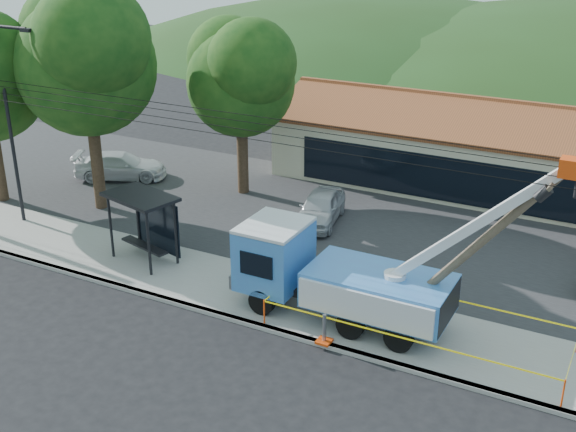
% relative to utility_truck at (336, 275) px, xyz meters
% --- Properties ---
extents(ground, '(120.00, 120.00, 0.00)m').
position_rel_utility_truck_xyz_m(ground, '(-2.26, -3.89, -1.72)').
color(ground, black).
rests_on(ground, ground).
extents(curb, '(60.00, 0.25, 0.15)m').
position_rel_utility_truck_xyz_m(curb, '(-2.26, -1.79, -1.65)').
color(curb, gray).
rests_on(curb, ground).
extents(sidewalk, '(60.00, 4.00, 0.15)m').
position_rel_utility_truck_xyz_m(sidewalk, '(-2.26, 0.11, -1.65)').
color(sidewalk, gray).
rests_on(sidewalk, ground).
extents(parking_lot, '(60.00, 12.00, 0.10)m').
position_rel_utility_truck_xyz_m(parking_lot, '(-2.26, 8.11, -1.67)').
color(parking_lot, '#28282B').
rests_on(parking_lot, ground).
extents(strip_mall, '(22.50, 8.53, 4.67)m').
position_rel_utility_truck_xyz_m(strip_mall, '(1.74, 16.09, 0.16)').
color(strip_mall, beige).
rests_on(strip_mall, ground).
extents(streetlight, '(2.13, 0.22, 9.00)m').
position_rel_utility_truck_xyz_m(streetlight, '(-16.04, 1.11, 3.58)').
color(streetlight, black).
rests_on(streetlight, ground).
extents(tree_west_near, '(7.56, 6.72, 10.80)m').
position_rel_utility_truck_xyz_m(tree_west_near, '(-14.26, 4.11, 5.80)').
color(tree_west_near, '#332316').
rests_on(tree_west_near, ground).
extents(tree_lot, '(6.30, 5.60, 8.94)m').
position_rel_utility_truck_xyz_m(tree_lot, '(-9.26, 9.11, 4.49)').
color(tree_lot, '#332316').
rests_on(tree_lot, ground).
extents(hill_west, '(78.40, 56.00, 28.00)m').
position_rel_utility_truck_xyz_m(hill_west, '(-17.26, 51.11, -1.72)').
color(hill_west, '#1E3814').
rests_on(hill_west, ground).
extents(utility_truck, '(10.91, 4.05, 6.90)m').
position_rel_utility_truck_xyz_m(utility_truck, '(0.00, 0.00, 0.00)').
color(utility_truck, black).
rests_on(utility_truck, ground).
extents(leaning_pole, '(5.50, 1.62, 6.82)m').
position_rel_utility_truck_xyz_m(leaning_pole, '(4.63, 0.20, 2.10)').
color(leaning_pole, '#4D4131').
rests_on(leaning_pole, ground).
extents(bus_shelter, '(3.26, 2.44, 2.81)m').
position_rel_utility_truck_xyz_m(bus_shelter, '(-8.61, 0.58, 0.51)').
color(bus_shelter, black).
rests_on(bus_shelter, ground).
extents(caution_tape, '(9.83, 3.18, 0.92)m').
position_rel_utility_truck_xyz_m(caution_tape, '(2.96, -0.07, -0.89)').
color(caution_tape, '#EA420C').
rests_on(caution_tape, ground).
extents(car_silver, '(2.48, 4.47, 1.44)m').
position_rel_utility_truck_xyz_m(car_silver, '(-4.10, 7.39, -1.72)').
color(car_silver, '#B2B5B9').
rests_on(car_silver, ground).
extents(car_white, '(5.18, 3.96, 1.40)m').
position_rel_utility_truck_xyz_m(car_white, '(-16.12, 7.82, -1.72)').
color(car_white, silver).
rests_on(car_white, ground).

